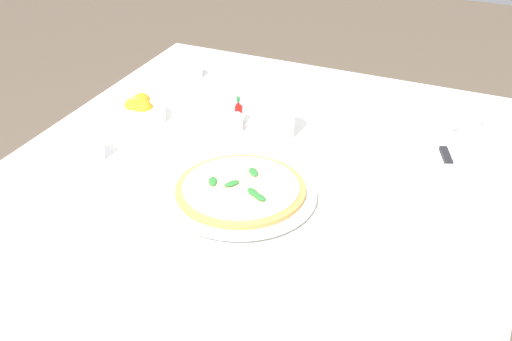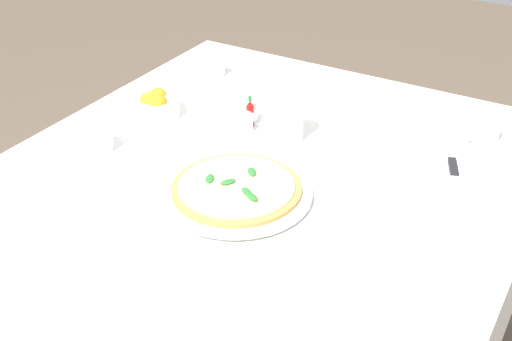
# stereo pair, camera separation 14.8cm
# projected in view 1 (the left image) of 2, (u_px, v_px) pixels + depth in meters

# --- Properties ---
(dining_table) EXTENTS (1.15, 1.15, 0.76)m
(dining_table) POSITION_uv_depth(u_px,v_px,m) (269.00, 206.00, 1.63)
(dining_table) COLOR white
(dining_table) RESTS_ON ground_plane
(pizza_plate) EXTENTS (0.32, 0.32, 0.02)m
(pizza_plate) POSITION_uv_depth(u_px,v_px,m) (241.00, 194.00, 1.42)
(pizza_plate) COLOR white
(pizza_plate) RESTS_ON dining_table
(pizza) EXTENTS (0.28, 0.28, 0.02)m
(pizza) POSITION_uv_depth(u_px,v_px,m) (241.00, 189.00, 1.41)
(pizza) COLOR #C68E47
(pizza) RESTS_ON pizza_plate
(coffee_cup_right_edge) EXTENTS (0.13, 0.13, 0.06)m
(coffee_cup_right_edge) POSITION_uv_depth(u_px,v_px,m) (189.00, 70.00, 1.95)
(coffee_cup_right_edge) COLOR white
(coffee_cup_right_edge) RESTS_ON dining_table
(coffee_cup_near_right) EXTENTS (0.13, 0.13, 0.06)m
(coffee_cup_near_right) POSITION_uv_depth(u_px,v_px,m) (466.00, 119.00, 1.68)
(coffee_cup_near_right) COLOR white
(coffee_cup_near_right) RESTS_ON dining_table
(coffee_cup_left_edge) EXTENTS (0.13, 0.13, 0.07)m
(coffee_cup_left_edge) POSITION_uv_depth(u_px,v_px,m) (87.00, 149.00, 1.55)
(coffee_cup_left_edge) COLOR white
(coffee_cup_left_edge) RESTS_ON dining_table
(water_glass_near_left) EXTENTS (0.07, 0.07, 0.12)m
(water_glass_near_left) POSITION_uv_depth(u_px,v_px,m) (280.00, 118.00, 1.63)
(water_glass_near_left) COLOR white
(water_glass_near_left) RESTS_ON dining_table
(napkin_folded) EXTENTS (0.25, 0.20, 0.02)m
(napkin_folded) POSITION_uv_depth(u_px,v_px,m) (449.00, 172.00, 1.50)
(napkin_folded) COLOR white
(napkin_folded) RESTS_ON dining_table
(dinner_knife) EXTENTS (0.19, 0.09, 0.01)m
(dinner_knife) POSITION_uv_depth(u_px,v_px,m) (451.00, 167.00, 1.49)
(dinner_knife) COLOR silver
(dinner_knife) RESTS_ON napkin_folded
(citrus_bowl) EXTENTS (0.15, 0.15, 0.07)m
(citrus_bowl) POSITION_uv_depth(u_px,v_px,m) (137.00, 111.00, 1.72)
(citrus_bowl) COLOR white
(citrus_bowl) RESTS_ON dining_table
(hot_sauce_bottle) EXTENTS (0.02, 0.02, 0.08)m
(hot_sauce_bottle) POSITION_uv_depth(u_px,v_px,m) (238.00, 114.00, 1.69)
(hot_sauce_bottle) COLOR #B7140F
(hot_sauce_bottle) RESTS_ON dining_table
(salt_shaker) EXTENTS (0.03, 0.03, 0.06)m
(salt_shaker) POSITION_uv_depth(u_px,v_px,m) (237.00, 123.00, 1.67)
(salt_shaker) COLOR white
(salt_shaker) RESTS_ON dining_table
(pepper_shaker) EXTENTS (0.03, 0.03, 0.06)m
(pepper_shaker) POSITION_uv_depth(u_px,v_px,m) (240.00, 112.00, 1.72)
(pepper_shaker) COLOR white
(pepper_shaker) RESTS_ON dining_table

